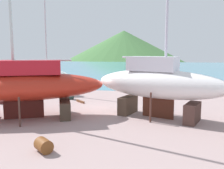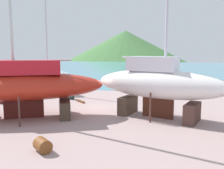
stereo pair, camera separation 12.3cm
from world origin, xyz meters
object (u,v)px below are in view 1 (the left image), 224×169
object	(u,v)px
sailboat_large_starboard	(158,83)
barrel_rust_near	(71,95)
barrel_ochre	(1,99)
barrel_by_slipway	(149,96)
barrel_tar_black	(44,145)
sailboat_far_slipway	(24,86)
sailboat_small_center	(45,76)

from	to	relation	value
sailboat_large_starboard	barrel_rust_near	distance (m)	9.65
barrel_ochre	barrel_by_slipway	bearing A→B (deg)	14.76
barrel_tar_black	barrel_rust_near	size ratio (longest dim) A/B	1.00
barrel_tar_black	sailboat_large_starboard	bearing A→B (deg)	54.19
sailboat_large_starboard	barrel_rust_near	xyz separation A→B (m)	(-8.02, 5.01, -1.94)
barrel_rust_near	barrel_ochre	xyz separation A→B (m)	(-5.20, -2.98, 0.02)
sailboat_far_slipway	sailboat_large_starboard	bearing A→B (deg)	168.99
barrel_rust_near	barrel_by_slipway	bearing A→B (deg)	2.36
barrel_ochre	barrel_by_slipway	distance (m)	12.88
barrel_by_slipway	barrel_rust_near	bearing A→B (deg)	-177.64
barrel_tar_black	sailboat_far_slipway	bearing A→B (deg)	127.34
barrel_tar_black	barrel_by_slipway	world-z (taller)	barrel_by_slipway
sailboat_far_slipway	barrel_by_slipway	bearing A→B (deg)	-161.02
sailboat_far_slipway	barrel_rust_near	size ratio (longest dim) A/B	20.16
sailboat_small_center	barrel_by_slipway	bearing A→B (deg)	4.20
sailboat_small_center	barrel_tar_black	distance (m)	16.26
barrel_rust_near	barrel_by_slipway	world-z (taller)	barrel_by_slipway
sailboat_far_slipway	barrel_tar_black	world-z (taller)	sailboat_far_slipway
sailboat_far_slipway	barrel_ochre	distance (m)	6.21
sailboat_large_starboard	barrel_tar_black	xyz separation A→B (m)	(-4.93, -6.83, -2.02)
sailboat_far_slipway	barrel_rust_near	xyz separation A→B (m)	(0.70, 6.87, -1.83)
sailboat_small_center	sailboat_far_slipway	xyz separation A→B (m)	(3.19, -9.63, 0.33)
sailboat_large_starboard	sailboat_far_slipway	world-z (taller)	sailboat_far_slipway
barrel_tar_black	barrel_ochre	size ratio (longest dim) A/B	0.94
sailboat_far_slipway	barrel_rust_near	distance (m)	7.14
sailboat_far_slipway	barrel_tar_black	bearing A→B (deg)	104.29
sailboat_far_slipway	barrel_rust_near	world-z (taller)	sailboat_far_slipway
barrel_rust_near	barrel_ochre	size ratio (longest dim) A/B	0.94
barrel_by_slipway	sailboat_far_slipway	bearing A→B (deg)	-137.98
sailboat_small_center	barrel_ochre	distance (m)	6.07
barrel_tar_black	barrel_ochre	bearing A→B (deg)	133.11
sailboat_small_center	sailboat_large_starboard	size ratio (longest dim) A/B	0.77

